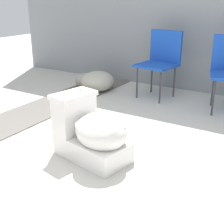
{
  "coord_description": "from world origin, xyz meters",
  "views": [
    {
      "loc": [
        1.25,
        -1.58,
        1.23
      ],
      "look_at": [
        -0.06,
        0.56,
        0.3
      ],
      "focal_mm": 50.0,
      "sensor_mm": 36.0,
      "label": 1
    }
  ],
  "objects_px": {
    "boulder_near": "(98,81)",
    "toilet": "(93,133)",
    "folding_chair_left": "(161,57)",
    "boulder_far": "(86,80)"
  },
  "relations": [
    {
      "from": "toilet",
      "to": "folding_chair_left",
      "type": "bearing_deg",
      "value": 108.44
    },
    {
      "from": "folding_chair_left",
      "to": "boulder_far",
      "type": "height_order",
      "value": "folding_chair_left"
    },
    {
      "from": "toilet",
      "to": "boulder_far",
      "type": "distance_m",
      "value": 2.07
    },
    {
      "from": "boulder_near",
      "to": "folding_chair_left",
      "type": "bearing_deg",
      "value": 16.74
    },
    {
      "from": "toilet",
      "to": "boulder_near",
      "type": "xyz_separation_m",
      "value": [
        -1.03,
        1.6,
        -0.08
      ]
    },
    {
      "from": "boulder_near",
      "to": "boulder_far",
      "type": "height_order",
      "value": "boulder_near"
    },
    {
      "from": "folding_chair_left",
      "to": "boulder_far",
      "type": "bearing_deg",
      "value": -70.75
    },
    {
      "from": "folding_chair_left",
      "to": "boulder_far",
      "type": "distance_m",
      "value": 1.14
    },
    {
      "from": "toilet",
      "to": "boulder_far",
      "type": "bearing_deg",
      "value": 139.28
    },
    {
      "from": "boulder_near",
      "to": "toilet",
      "type": "bearing_deg",
      "value": -57.18
    }
  ]
}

